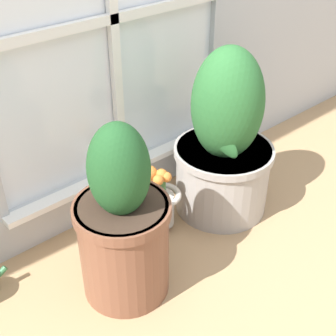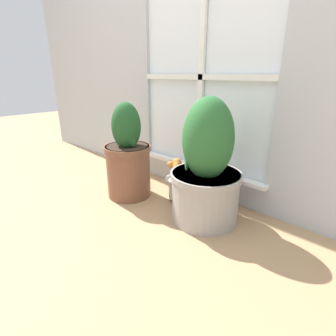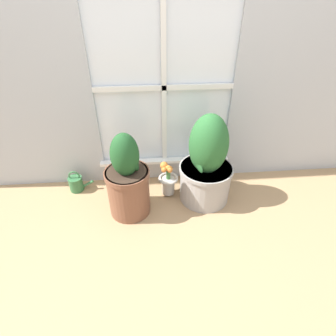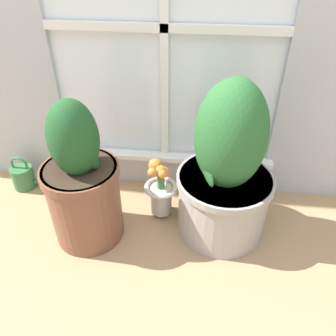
{
  "view_description": "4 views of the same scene",
  "coord_description": "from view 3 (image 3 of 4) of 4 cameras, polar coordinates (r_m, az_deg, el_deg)",
  "views": [
    {
      "loc": [
        -0.94,
        -0.84,
        1.28
      ],
      "look_at": [
        -0.01,
        0.23,
        0.33
      ],
      "focal_mm": 50.0,
      "sensor_mm": 36.0,
      "label": 1
    },
    {
      "loc": [
        1.09,
        -0.92,
        0.83
      ],
      "look_at": [
        0.0,
        0.22,
        0.26
      ],
      "focal_mm": 28.0,
      "sensor_mm": 36.0,
      "label": 2
    },
    {
      "loc": [
        -0.13,
        -1.35,
        1.42
      ],
      "look_at": [
        0.01,
        0.26,
        0.29
      ],
      "focal_mm": 28.0,
      "sensor_mm": 36.0,
      "label": 3
    },
    {
      "loc": [
        0.18,
        -0.87,
        1.12
      ],
      "look_at": [
        0.05,
        0.25,
        0.31
      ],
      "focal_mm": 35.0,
      "sensor_mm": 36.0,
      "label": 4
    }
  ],
  "objects": [
    {
      "name": "flower_vase",
      "position": [
        2.09,
        -0.01,
        -2.54
      ],
      "size": [
        0.16,
        0.16,
        0.29
      ],
      "color": "#BCB7AD",
      "rests_on": "ground_plane"
    },
    {
      "name": "potted_plant_left",
      "position": [
        1.88,
        -8.76,
        -2.96
      ],
      "size": [
        0.32,
        0.32,
        0.66
      ],
      "color": "brown",
      "rests_on": "ground_plane"
    },
    {
      "name": "wall_with_window",
      "position": [
        1.92,
        -1.08,
        30.78
      ],
      "size": [
        4.4,
        0.1,
        2.5
      ],
      "color": "#B2B7BC",
      "rests_on": "ground_plane"
    },
    {
      "name": "ground_plane",
      "position": [
        1.97,
        0.5,
        -11.2
      ],
      "size": [
        10.0,
        10.0,
        0.0
      ],
      "primitive_type": "plane",
      "color": "tan"
    },
    {
      "name": "watering_can",
      "position": [
        2.31,
        -19.34,
        -3.17
      ],
      "size": [
        0.2,
        0.11,
        0.19
      ],
      "color": "#336B3D",
      "rests_on": "ground_plane"
    },
    {
      "name": "potted_plant_right",
      "position": [
        1.99,
        8.35,
        0.36
      ],
      "size": [
        0.41,
        0.41,
        0.72
      ],
      "color": "#9E9993",
      "rests_on": "ground_plane"
    }
  ]
}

